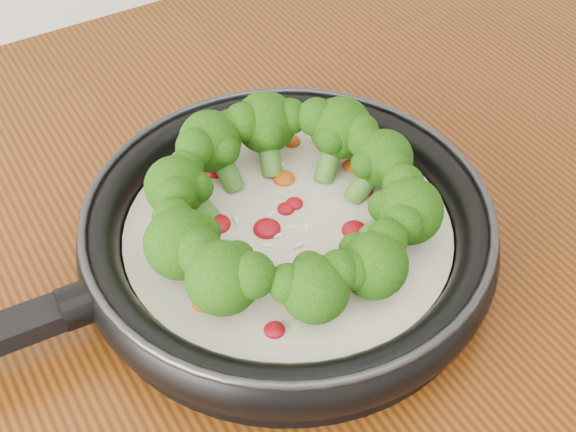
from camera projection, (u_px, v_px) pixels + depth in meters
counter at (324, 422)px, 1.07m from camera, size 1.60×0.80×0.90m
skillet at (284, 227)px, 0.65m from camera, size 0.55×0.37×0.10m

